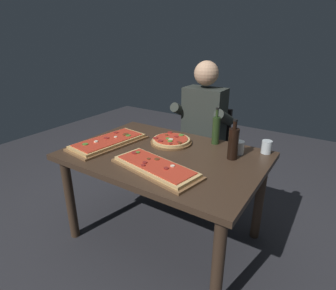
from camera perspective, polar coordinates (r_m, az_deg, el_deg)
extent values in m
plane|color=#2D2D33|center=(2.38, -0.69, -18.32)|extent=(6.40, 6.40, 0.00)
cube|color=#3D2B1E|center=(1.99, -0.79, -2.32)|extent=(1.40, 0.96, 0.04)
cylinder|color=#3D2B1E|center=(2.30, -19.75, -10.56)|extent=(0.07, 0.07, 0.70)
cylinder|color=#3D2B1E|center=(1.67, 10.31, -23.88)|extent=(0.07, 0.07, 0.70)
cylinder|color=#3D2B1E|center=(2.78, -6.80, -3.53)|extent=(0.07, 0.07, 0.70)
cylinder|color=#3D2B1E|center=(2.28, 18.50, -10.75)|extent=(0.07, 0.07, 0.70)
cube|color=brown|center=(1.75, -2.59, -4.99)|extent=(0.66, 0.36, 0.02)
cube|color=#DBB270|center=(1.74, -2.60, -4.47)|extent=(0.61, 0.32, 0.02)
cube|color=red|center=(1.73, -2.61, -4.08)|extent=(0.56, 0.29, 0.01)
cylinder|color=maroon|center=(1.67, -0.40, -4.85)|extent=(0.03, 0.03, 0.01)
cylinder|color=#4C7F2D|center=(1.90, -6.32, -1.54)|extent=(0.03, 0.03, 0.01)
cylinder|color=brown|center=(1.79, -2.33, -2.95)|extent=(0.04, 0.04, 0.00)
cylinder|color=#4C7F2D|center=(1.90, -6.95, -1.62)|extent=(0.04, 0.04, 0.00)
cylinder|color=maroon|center=(1.75, -4.85, -3.63)|extent=(0.03, 0.03, 0.01)
cylinder|color=brown|center=(1.80, -4.07, -2.87)|extent=(0.02, 0.02, 0.00)
cylinder|color=maroon|center=(1.90, -6.98, -1.60)|extent=(0.04, 0.04, 0.01)
cylinder|color=maroon|center=(1.72, -5.17, -4.18)|extent=(0.03, 0.03, 0.01)
cylinder|color=beige|center=(1.70, 0.96, -4.37)|extent=(0.03, 0.03, 0.01)
cube|color=brown|center=(2.20, -12.31, 0.36)|extent=(0.36, 0.64, 0.02)
cube|color=tan|center=(2.19, -12.34, 0.80)|extent=(0.33, 0.60, 0.02)
cube|color=red|center=(2.19, -12.37, 1.12)|extent=(0.29, 0.55, 0.01)
cylinder|color=maroon|center=(2.21, -12.69, 1.45)|extent=(0.04, 0.04, 0.01)
cylinder|color=brown|center=(2.26, -8.76, 2.28)|extent=(0.04, 0.04, 0.01)
cylinder|color=#4C7F2D|center=(2.12, -16.87, 0.17)|extent=(0.04, 0.04, 0.01)
cylinder|color=beige|center=(2.15, -14.78, 0.70)|extent=(0.03, 0.03, 0.01)
cylinder|color=maroon|center=(2.31, -10.80, 2.55)|extent=(0.04, 0.04, 0.01)
cylinder|color=brown|center=(2.25, -9.07, 2.11)|extent=(0.03, 0.03, 0.01)
cylinder|color=beige|center=(2.21, -10.88, 1.68)|extent=(0.03, 0.03, 0.01)
cylinder|color=#4C7F2D|center=(2.23, -8.30, 1.99)|extent=(0.04, 0.04, 0.00)
cylinder|color=brown|center=(2.17, 0.65, 0.58)|extent=(0.33, 0.33, 0.02)
cylinder|color=#DBB270|center=(2.16, 0.65, 1.02)|extent=(0.30, 0.30, 0.02)
cylinder|color=red|center=(2.16, 0.65, 1.34)|extent=(0.26, 0.26, 0.01)
cylinder|color=brown|center=(2.22, -0.31, 2.11)|extent=(0.03, 0.03, 0.01)
cylinder|color=maroon|center=(2.28, 0.40, 2.66)|extent=(0.04, 0.04, 0.01)
cylinder|color=brown|center=(2.06, 2.43, 0.50)|extent=(0.03, 0.03, 0.01)
cylinder|color=maroon|center=(2.08, 2.11, 0.69)|extent=(0.03, 0.03, 0.01)
cylinder|color=maroon|center=(2.18, 1.74, 1.77)|extent=(0.03, 0.03, 0.01)
cylinder|color=maroon|center=(2.16, -2.63, 1.48)|extent=(0.04, 0.04, 0.00)
cylinder|color=beige|center=(2.12, 0.58, 1.17)|extent=(0.04, 0.04, 0.01)
cylinder|color=#4C7F2D|center=(2.14, -0.06, 1.39)|extent=(0.03, 0.03, 0.01)
cylinder|color=maroon|center=(2.04, 0.54, 0.29)|extent=(0.03, 0.03, 0.01)
cylinder|color=#4C7F2D|center=(2.09, 0.42, 0.83)|extent=(0.04, 0.04, 0.01)
cylinder|color=#4C7F2D|center=(2.22, 2.78, 2.08)|extent=(0.04, 0.04, 0.01)
cylinder|color=maroon|center=(2.09, -1.60, 0.86)|extent=(0.04, 0.04, 0.01)
cylinder|color=#233819|center=(2.16, 9.96, 2.97)|extent=(0.06, 0.06, 0.22)
cylinder|color=#233819|center=(2.12, 10.21, 6.51)|extent=(0.02, 0.02, 0.06)
cylinder|color=black|center=(2.11, 10.27, 7.48)|extent=(0.02, 0.02, 0.01)
cylinder|color=black|center=(1.91, 13.44, 0.20)|extent=(0.07, 0.07, 0.22)
cylinder|color=black|center=(1.87, 13.80, 4.08)|extent=(0.03, 0.03, 0.05)
cylinder|color=black|center=(1.86, 13.89, 5.05)|extent=(0.03, 0.03, 0.01)
cylinder|color=silver|center=(2.03, 14.50, -0.51)|extent=(0.08, 0.08, 0.09)
cylinder|color=silver|center=(2.10, 19.86, -0.38)|extent=(0.07, 0.07, 0.10)
cylinder|color=silver|center=(2.11, 19.75, -1.20)|extent=(0.06, 0.06, 0.03)
cube|color=black|center=(2.76, 7.15, -1.89)|extent=(0.44, 0.44, 0.04)
cube|color=black|center=(2.85, 9.17, 3.73)|extent=(0.40, 0.04, 0.42)
cylinder|color=black|center=(2.79, 1.66, -6.59)|extent=(0.04, 0.04, 0.41)
cylinder|color=black|center=(2.64, 8.79, -8.68)|extent=(0.04, 0.04, 0.41)
cylinder|color=black|center=(3.08, 5.37, -3.73)|extent=(0.04, 0.04, 0.41)
cylinder|color=black|center=(2.95, 11.92, -5.42)|extent=(0.04, 0.04, 0.41)
cylinder|color=#23232D|center=(2.75, 3.39, -6.62)|extent=(0.11, 0.11, 0.45)
cylinder|color=#23232D|center=(2.67, 7.14, -7.71)|extent=(0.11, 0.11, 0.45)
cube|color=#23232D|center=(2.65, 6.27, -1.04)|extent=(0.34, 0.40, 0.12)
cube|color=#2D332D|center=(2.62, 7.56, 6.12)|extent=(0.38, 0.22, 0.52)
sphere|color=tan|center=(2.55, 8.01, 14.59)|extent=(0.22, 0.22, 0.22)
cylinder|color=#2D332D|center=(2.67, 2.85, 7.16)|extent=(0.09, 0.31, 0.21)
cylinder|color=#2D332D|center=(2.49, 11.65, 5.61)|extent=(0.09, 0.31, 0.21)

